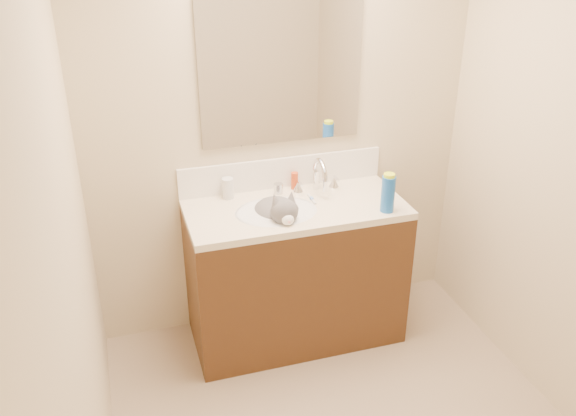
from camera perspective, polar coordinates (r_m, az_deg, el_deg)
room_shell at (r=2.24m, az=8.46°, el=3.99°), size 2.24×2.54×2.52m
vanity_cabinet at (r=3.54m, az=0.69°, el=-6.34°), size 1.20×0.55×0.82m
counter_slab at (r=3.33m, az=0.73°, el=-0.11°), size 1.20×0.55×0.04m
basin at (r=3.30m, az=-1.10°, el=-1.39°), size 0.45×0.36×0.14m
faucet at (r=3.46m, az=2.90°, el=2.83°), size 0.28×0.20×0.21m
cat at (r=3.29m, az=-0.90°, el=-0.76°), size 0.32×0.39×0.31m
backsplash at (r=3.51m, az=-0.56°, el=3.33°), size 1.20×0.02×0.18m
mirror at (r=3.32m, az=-0.61°, el=12.72°), size 0.90×0.02×0.80m
pill_bottle at (r=3.41m, az=-5.64°, el=1.85°), size 0.08×0.08×0.12m
pill_label at (r=3.41m, az=-5.63°, el=1.65°), size 0.08×0.08×0.04m
silver_jar at (r=3.46m, az=-0.91°, el=1.84°), size 0.05×0.05×0.06m
amber_bottle at (r=3.51m, az=0.62°, el=2.57°), size 0.04×0.04×0.10m
toothbrush at (r=3.39m, az=2.23°, el=0.85°), size 0.02×0.13×0.01m
toothbrush_head at (r=3.39m, az=2.23°, el=0.89°), size 0.02×0.03×0.01m
spray_can at (r=3.27m, az=9.33°, el=1.29°), size 0.10×0.10×0.20m
spray_cap at (r=3.23m, az=9.46°, el=2.88°), size 0.08×0.08×0.04m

